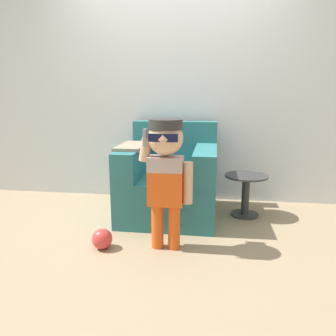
{
  "coord_description": "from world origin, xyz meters",
  "views": [
    {
      "loc": [
        0.47,
        -3.08,
        1.18
      ],
      "look_at": [
        0.07,
        -0.29,
        0.57
      ],
      "focal_mm": 35.0,
      "sensor_mm": 36.0,
      "label": 1
    }
  ],
  "objects_px": {
    "person_child": "(166,164)",
    "toy_ball": "(102,239)",
    "side_table": "(246,191)",
    "armchair": "(170,182)"
  },
  "relations": [
    {
      "from": "armchair",
      "to": "person_child",
      "type": "bearing_deg",
      "value": -84.44
    },
    {
      "from": "person_child",
      "to": "side_table",
      "type": "xyz_separation_m",
      "value": [
        0.69,
        0.84,
        -0.42
      ]
    },
    {
      "from": "person_child",
      "to": "side_table",
      "type": "height_order",
      "value": "person_child"
    },
    {
      "from": "person_child",
      "to": "toy_ball",
      "type": "height_order",
      "value": "person_child"
    },
    {
      "from": "person_child",
      "to": "toy_ball",
      "type": "relative_size",
      "value": 6.29
    },
    {
      "from": "person_child",
      "to": "toy_ball",
      "type": "distance_m",
      "value": 0.79
    },
    {
      "from": "armchair",
      "to": "toy_ball",
      "type": "distance_m",
      "value": 1.02
    },
    {
      "from": "armchair",
      "to": "person_child",
      "type": "height_order",
      "value": "person_child"
    },
    {
      "from": "person_child",
      "to": "side_table",
      "type": "relative_size",
      "value": 2.39
    },
    {
      "from": "side_table",
      "to": "toy_ball",
      "type": "height_order",
      "value": "side_table"
    }
  ]
}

